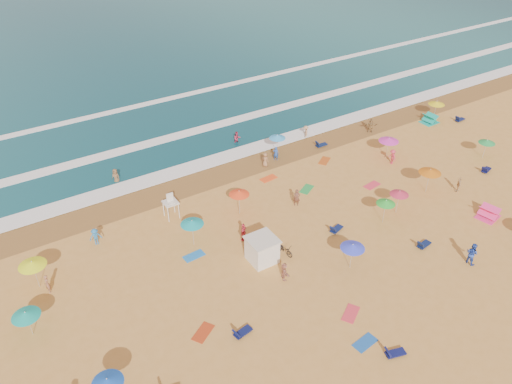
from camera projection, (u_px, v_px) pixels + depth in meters
ground at (305, 237)px, 41.32m from camera, size 220.00×220.00×0.00m
ocean at (55, 12)px, 100.19m from camera, size 220.00×140.00×0.18m
wet_sand at (231, 170)px, 50.08m from camera, size 220.00×220.00×0.00m
surf_foam at (192, 135)px, 56.21m from camera, size 200.00×18.70×0.05m
cabana at (262, 250)px, 38.47m from camera, size 2.00×2.00×2.00m
cabana_roof at (262, 240)px, 37.88m from camera, size 2.20×2.20×0.12m
bicycle at (284, 249)px, 39.40m from camera, size 0.96×1.84×0.92m
lifeguard_stand at (171, 207)px, 43.08m from camera, size 1.20×1.20×2.10m
beach_umbrellas at (318, 213)px, 40.56m from camera, size 50.20×28.31×0.77m
loungers at (370, 225)px, 42.42m from camera, size 45.52×24.75×0.34m
towels at (334, 244)px, 40.56m from camera, size 34.30×25.70×0.03m
popup_tents at (455, 157)px, 51.03m from camera, size 12.24×17.43×1.20m
beachgoers at (281, 202)px, 44.18m from camera, size 39.90×28.43×2.14m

